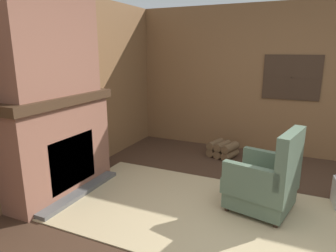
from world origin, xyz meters
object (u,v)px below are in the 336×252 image
armchair (265,182)px  firewood_stack (223,149)px  storage_case (80,85)px  decorative_plate_on_mantel (45,87)px  oil_lamp_vase (13,92)px

armchair → firewood_stack: size_ratio=1.87×
armchair → storage_case: (-2.49, -0.06, 0.98)m
armchair → decorative_plate_on_mantel: (-2.51, -0.65, 1.02)m
firewood_stack → decorative_plate_on_mantel: (-1.63, -2.22, 1.24)m
decorative_plate_on_mantel → oil_lamp_vase: bearing=-87.5°
firewood_stack → storage_case: size_ratio=1.90×
armchair → firewood_stack: armchair is taller
oil_lamp_vase → decorative_plate_on_mantel: (-0.02, 0.45, 0.01)m
firewood_stack → decorative_plate_on_mantel: bearing=-126.2°
storage_case → decorative_plate_on_mantel: decorative_plate_on_mantel is taller
decorative_plate_on_mantel → armchair: bearing=14.4°
armchair → oil_lamp_vase: bearing=35.9°
armchair → storage_case: storage_case is taller
armchair → decorative_plate_on_mantel: 2.78m
decorative_plate_on_mantel → firewood_stack: bearing=53.8°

